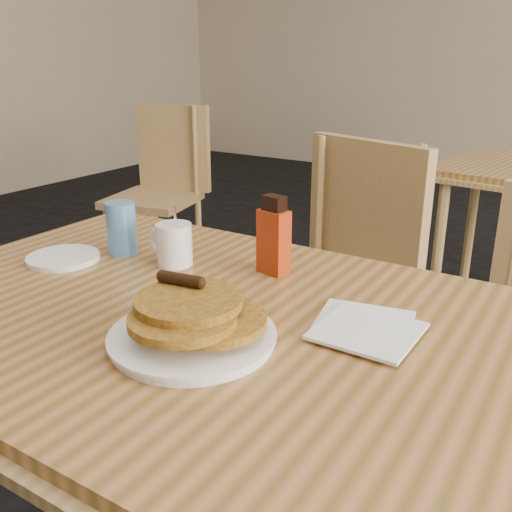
{
  "coord_description": "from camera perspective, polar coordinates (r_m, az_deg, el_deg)",
  "views": [
    {
      "loc": [
        0.57,
        -0.82,
        1.2
      ],
      "look_at": [
        0.03,
        0.03,
        0.84
      ],
      "focal_mm": 40.0,
      "sensor_mm": 36.0,
      "label": 1
    }
  ],
  "objects": [
    {
      "name": "napkin_stack",
      "position": [
        1.0,
        10.87,
        -7.04
      ],
      "size": [
        0.2,
        0.21,
        0.01
      ],
      "rotation": [
        0.0,
        0.0,
        0.2
      ],
      "color": "white",
      "rests_on": "main_table"
    },
    {
      "name": "chair_wall_extra",
      "position": [
        3.14,
        -9.31,
        7.77
      ],
      "size": [
        0.5,
        0.51,
        0.94
      ],
      "rotation": [
        0.0,
        0.0,
        0.22
      ],
      "color": "tan",
      "rests_on": "floor"
    },
    {
      "name": "blue_tumbler",
      "position": [
        1.37,
        -13.29,
        2.73
      ],
      "size": [
        0.09,
        0.09,
        0.12
      ],
      "primitive_type": "cylinder",
      "rotation": [
        0.0,
        0.0,
        -0.38
      ],
      "color": "#5185BE",
      "rests_on": "main_table"
    },
    {
      "name": "side_saucer",
      "position": [
        1.37,
        -18.73,
        -0.17
      ],
      "size": [
        0.19,
        0.19,
        0.01
      ],
      "primitive_type": "cylinder",
      "rotation": [
        0.0,
        0.0,
        -0.19
      ],
      "color": "white",
      "rests_on": "main_table"
    },
    {
      "name": "coffee_mug",
      "position": [
        1.28,
        -8.26,
        1.25
      ],
      "size": [
        0.11,
        0.08,
        0.15
      ],
      "rotation": [
        0.0,
        0.0,
        -0.11
      ],
      "color": "white",
      "rests_on": "main_table"
    },
    {
      "name": "syrup_bottle",
      "position": [
        1.21,
        1.78,
        1.84
      ],
      "size": [
        0.07,
        0.05,
        0.17
      ],
      "rotation": [
        0.0,
        0.0,
        -0.19
      ],
      "color": "maroon",
      "rests_on": "main_table"
    },
    {
      "name": "pancake_plate",
      "position": [
        0.94,
        -6.36,
        -6.97
      ],
      "size": [
        0.28,
        0.28,
        0.1
      ],
      "rotation": [
        0.0,
        0.0,
        -0.27
      ],
      "color": "white",
      "rests_on": "main_table"
    },
    {
      "name": "chair_main_far",
      "position": [
        1.72,
        9.22,
        -1.88
      ],
      "size": [
        0.55,
        0.56,
        0.96
      ],
      "rotation": [
        0.0,
        0.0,
        -0.33
      ],
      "color": "tan",
      "rests_on": "floor"
    },
    {
      "name": "main_table",
      "position": [
        1.08,
        -5.54,
        -7.33
      ],
      "size": [
        1.33,
        0.91,
        0.75
      ],
      "rotation": [
        0.0,
        0.0,
        0.01
      ],
      "color": "#AE6E3D",
      "rests_on": "floor"
    }
  ]
}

